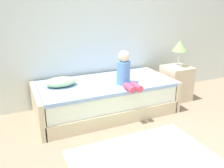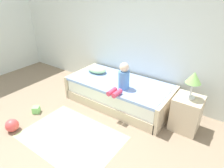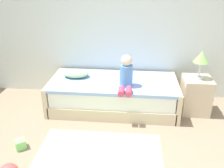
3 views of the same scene
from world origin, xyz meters
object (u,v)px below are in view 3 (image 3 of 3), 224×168
at_px(child_figure, 126,75).
at_px(toy_block, 20,144).
at_px(pillow, 76,73).
at_px(bed, 113,94).
at_px(table_lamp, 201,58).
at_px(nightstand, 196,95).

height_order(child_figure, toy_block, child_figure).
xyz_separation_m(child_figure, toy_block, (-1.33, -0.98, -0.64)).
bearing_deg(pillow, bed, -8.69).
bearing_deg(child_figure, table_lamp, 10.74).
bearing_deg(table_lamp, toy_block, -154.15).
bearing_deg(toy_block, bed, 47.23).
height_order(bed, child_figure, child_figure).
bearing_deg(nightstand, pillow, 176.78).
bearing_deg(bed, child_figure, -46.89).
bearing_deg(child_figure, toy_block, -143.65).
relative_size(nightstand, toy_block, 4.73).
distance_m(nightstand, child_figure, 1.23).
bearing_deg(table_lamp, child_figure, -169.26).
height_order(bed, nightstand, nightstand).
distance_m(table_lamp, child_figure, 1.18).
relative_size(bed, toy_block, 16.64).
bearing_deg(child_figure, nightstand, 10.74).
bearing_deg(pillow, toy_block, -109.51).
bearing_deg(nightstand, table_lamp, 0.00).
height_order(table_lamp, pillow, table_lamp).
bearing_deg(child_figure, bed, 133.11).
bearing_deg(table_lamp, bed, 179.45).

